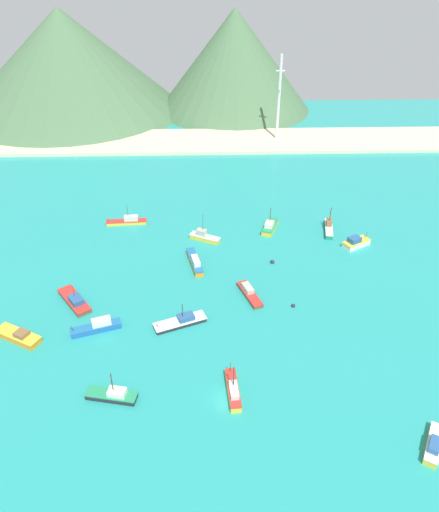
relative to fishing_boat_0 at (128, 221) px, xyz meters
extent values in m
cube|color=teal|center=(23.73, -29.80, -1.04)|extent=(260.00, 280.00, 0.50)
cube|color=gold|center=(-0.34, -0.02, -0.40)|extent=(10.62, 2.75, 0.77)
cube|color=red|center=(-0.34, -0.02, 0.08)|extent=(10.83, 2.80, 0.20)
cube|color=beige|center=(0.97, 0.06, 0.84)|extent=(3.74, 1.79, 1.31)
cylinder|color=#4C3823|center=(-5.06, -0.32, 0.52)|extent=(0.49, 0.15, 1.05)
cylinder|color=#4C3823|center=(0.25, 0.02, 3.21)|extent=(0.11, 0.11, 3.44)
cube|color=#232328|center=(15.51, -40.86, -0.42)|extent=(10.71, 6.49, 0.73)
cube|color=white|center=(15.51, -40.86, 0.04)|extent=(10.92, 6.62, 0.20)
cube|color=#28568C|center=(16.72, -40.38, 0.61)|extent=(3.81, 3.19, 0.95)
cylinder|color=#4C3823|center=(11.17, -42.59, 0.45)|extent=(0.47, 0.28, 1.00)
cylinder|color=#4C3823|center=(16.12, -40.62, 2.63)|extent=(0.18, 0.18, 3.09)
cube|color=orange|center=(18.16, -19.88, -0.16)|extent=(4.25, 10.62, 1.25)
cube|color=#1E669E|center=(18.16, -19.88, 0.57)|extent=(4.34, 10.83, 0.20)
cube|color=silver|center=(18.46, -21.15, 1.22)|extent=(2.32, 4.21, 1.11)
cube|color=gold|center=(37.69, -3.93, -0.17)|extent=(5.19, 8.47, 1.24)
cube|color=#238C5B|center=(37.69, -3.93, 0.55)|extent=(5.30, 8.64, 0.20)
cube|color=silver|center=(37.34, -4.88, 1.20)|extent=(2.81, 3.34, 1.10)
cylinder|color=#4C3823|center=(37.54, -4.34, 3.77)|extent=(0.14, 0.14, 4.04)
cube|color=orange|center=(-15.55, -44.26, -0.20)|extent=(9.66, 7.00, 1.17)
cube|color=gold|center=(-15.55, -44.26, 0.49)|extent=(9.85, 7.14, 0.20)
cube|color=brown|center=(-14.51, -44.81, 1.02)|extent=(3.13, 3.05, 0.86)
cube|color=#198466|center=(52.87, -5.43, -0.23)|extent=(3.29, 9.04, 1.10)
cube|color=white|center=(52.87, -5.43, 0.42)|extent=(3.35, 9.22, 0.20)
cube|color=brown|center=(53.06, -4.34, 1.26)|extent=(1.77, 2.72, 1.49)
cylinder|color=#4C3823|center=(52.97, -4.84, 3.92)|extent=(0.20, 0.20, 3.83)
cube|color=gold|center=(25.25, -58.83, -0.15)|extent=(2.48, 8.70, 1.28)
cube|color=red|center=(25.25, -58.83, 0.59)|extent=(2.53, 8.87, 0.20)
cube|color=beige|center=(25.33, -59.90, 1.20)|extent=(1.64, 3.70, 1.01)
cylinder|color=#4C3823|center=(24.95, -54.97, 1.39)|extent=(0.18, 0.73, 1.72)
cylinder|color=#4C3823|center=(25.27, -59.18, 3.76)|extent=(0.20, 0.20, 4.13)
cube|color=#1E5BA8|center=(-0.95, -42.31, -0.25)|extent=(9.84, 4.99, 1.07)
cube|color=#1E669E|center=(-0.95, -42.31, 0.38)|extent=(10.04, 5.09, 0.20)
cube|color=silver|center=(0.20, -41.94, 1.17)|extent=(3.96, 2.62, 1.38)
cylinder|color=#4C3823|center=(-5.09, -43.67, 1.03)|extent=(0.63, 0.31, 1.45)
cube|color=#232328|center=(4.66, -59.26, -0.35)|extent=(8.92, 4.10, 0.87)
cube|color=#238C5B|center=(4.66, -59.26, 0.19)|extent=(9.09, 4.18, 0.20)
cube|color=silver|center=(5.72, -59.47, 0.80)|extent=(3.31, 2.40, 1.02)
cylinder|color=#4C3823|center=(5.13, -59.36, 3.20)|extent=(0.19, 0.19, 3.79)
cube|color=brown|center=(-7.09, -33.40, -0.35)|extent=(8.60, 10.29, 0.86)
cube|color=red|center=(-7.09, -33.40, 0.18)|extent=(8.77, 10.49, 0.20)
cube|color=#28568C|center=(-6.33, -34.46, 0.84)|extent=(3.85, 4.09, 1.12)
cylinder|color=#4C3823|center=(-6.73, -33.91, 2.72)|extent=(0.11, 0.11, 2.65)
cube|color=brown|center=(30.16, -32.26, -0.41)|extent=(5.17, 9.38, 0.75)
cube|color=red|center=(30.16, -32.26, 0.07)|extent=(5.27, 9.57, 0.20)
cube|color=#B2ADA3|center=(29.77, -31.18, 0.66)|extent=(2.74, 3.89, 0.98)
cube|color=gold|center=(55.40, -70.33, -0.22)|extent=(5.47, 7.61, 1.14)
cube|color=white|center=(55.40, -70.33, 0.45)|extent=(5.58, 7.77, 0.20)
cube|color=#28568C|center=(54.93, -71.16, 1.03)|extent=(2.79, 3.37, 0.96)
cube|color=silver|center=(58.20, -12.77, -0.15)|extent=(7.40, 5.91, 1.28)
cube|color=gold|center=(58.20, -12.77, 0.59)|extent=(7.54, 6.03, 0.20)
cube|color=#28568C|center=(57.45, -13.19, 1.34)|extent=(3.64, 3.35, 1.30)
cylinder|color=#4C3823|center=(60.88, -11.25, 1.39)|extent=(0.69, 0.46, 1.72)
cube|color=gold|center=(20.60, -8.95, -0.27)|extent=(7.83, 5.38, 1.02)
cube|color=white|center=(20.60, -8.95, 0.34)|extent=(7.99, 5.48, 0.20)
cube|color=#B2ADA3|center=(19.74, -8.51, 1.22)|extent=(2.82, 2.45, 1.56)
cylinder|color=#4C3823|center=(20.17, -8.72, 4.19)|extent=(0.11, 0.11, 4.37)
sphere|color=#232328|center=(39.04, -35.89, -0.63)|extent=(0.90, 0.90, 0.90)
sphere|color=#232328|center=(36.52, -19.60, -0.60)|extent=(1.05, 1.05, 1.05)
cube|color=beige|center=(23.73, 58.56, -0.19)|extent=(247.00, 23.35, 1.20)
cone|color=#476B47|center=(-35.47, 97.28, 19.50)|extent=(93.60, 93.60, 40.57)
cone|color=#476B47|center=(33.41, 99.05, 19.22)|extent=(64.50, 64.50, 40.02)
cylinder|color=silver|center=(47.09, 59.61, 14.47)|extent=(1.02, 1.02, 30.51)
cylinder|color=silver|center=(47.09, 59.61, 24.23)|extent=(3.05, 0.51, 0.51)
cylinder|color=silver|center=(47.09, 59.61, 18.13)|extent=(0.51, 2.44, 0.51)
camera|label=1|loc=(21.34, -117.12, 66.31)|focal=35.18mm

